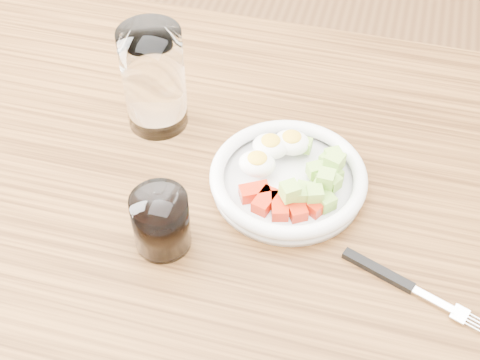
% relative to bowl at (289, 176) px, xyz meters
% --- Properties ---
extents(dining_table, '(1.50, 0.90, 0.77)m').
position_rel_bowl_xyz_m(dining_table, '(-0.05, -0.04, -0.12)').
color(dining_table, brown).
rests_on(dining_table, ground).
extents(bowl, '(0.23, 0.23, 0.06)m').
position_rel_bowl_xyz_m(bowl, '(0.00, 0.00, 0.00)').
color(bowl, white).
rests_on(bowl, dining_table).
extents(fork, '(0.20, 0.09, 0.01)m').
position_rel_bowl_xyz_m(fork, '(0.17, -0.13, -0.02)').
color(fork, black).
rests_on(fork, dining_table).
extents(water_glass, '(0.10, 0.10, 0.17)m').
position_rel_bowl_xyz_m(water_glass, '(-0.23, 0.09, 0.06)').
color(water_glass, white).
rests_on(water_glass, dining_table).
extents(coffee_glass, '(0.08, 0.08, 0.09)m').
position_rel_bowl_xyz_m(coffee_glass, '(-0.14, -0.14, 0.02)').
color(coffee_glass, white).
rests_on(coffee_glass, dining_table).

